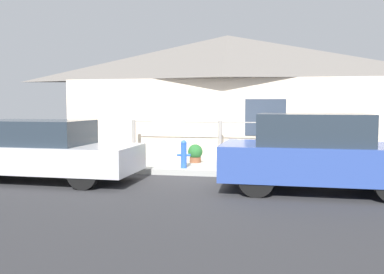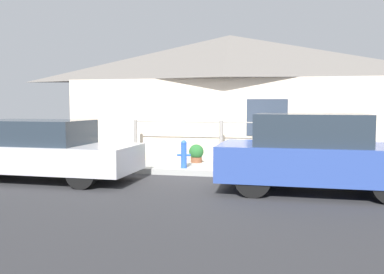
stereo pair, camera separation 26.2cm
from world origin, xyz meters
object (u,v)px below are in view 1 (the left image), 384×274
Objects in this scene: car_left at (40,151)px; potted_plant_by_fence at (84,152)px; potted_plant_near_hydrant at (195,153)px; car_right at (318,153)px; fire_hydrant at (184,153)px.

potted_plant_by_fence is (-0.05, 2.27, -0.29)m from car_left.
potted_plant_near_hydrant is (2.98, 2.60, -0.28)m from car_left.
car_right is 6.36m from potted_plant_by_fence.
car_left is 2.29m from potted_plant_by_fence.
potted_plant_near_hydrant is at bearing 42.47° from car_left.
fire_hydrant is (2.89, 1.56, -0.18)m from car_left.
potted_plant_near_hydrant reaches higher than potted_plant_by_fence.
potted_plant_near_hydrant is at bearing 139.11° from car_right.
potted_plant_near_hydrant is 3.05m from potted_plant_by_fence.
car_right is 3.91m from potted_plant_near_hydrant.
car_left is 1.12× the size of car_right.
car_left is 9.47× the size of potted_plant_by_fence.
car_left is at bearing -178.94° from car_right.
car_left is at bearing -138.93° from potted_plant_near_hydrant.
potted_plant_near_hydrant is at bearing 6.19° from potted_plant_by_fence.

